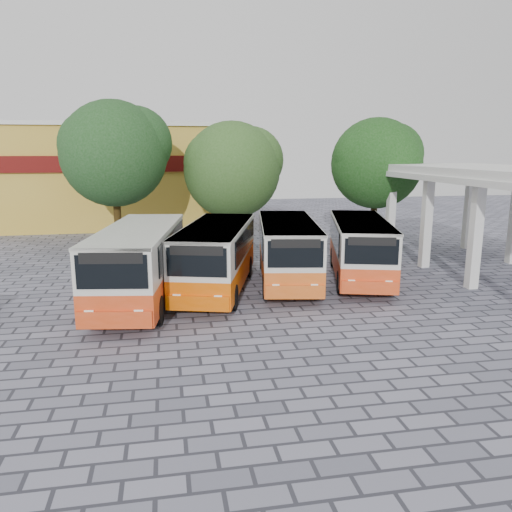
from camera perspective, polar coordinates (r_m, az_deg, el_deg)
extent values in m
plane|color=slate|center=(20.09, 7.21, -6.13)|extent=(90.00, 90.00, 0.00)
cube|color=silver|center=(32.01, 15.16, 4.93)|extent=(0.45, 0.45, 5.00)
cube|color=silver|center=(34.61, 23.14, 4.89)|extent=(0.45, 0.45, 5.00)
cube|color=silver|center=(27.58, 26.38, 8.67)|extent=(6.60, 15.60, 0.40)
cube|color=silver|center=(27.60, 26.31, 7.94)|extent=(6.80, 15.80, 0.30)
cube|color=gold|center=(44.53, -17.17, 8.64)|extent=(20.00, 10.00, 8.00)
cube|color=#590C0A|center=(39.42, -18.12, 9.95)|extent=(20.00, 0.20, 1.20)
cube|color=silver|center=(44.51, -17.51, 13.97)|extent=(20.40, 10.40, 0.30)
cube|color=red|center=(21.23, -13.07, -2.60)|extent=(3.89, 8.96, 1.14)
cube|color=beige|center=(20.94, -13.25, 1.02)|extent=(3.89, 8.96, 1.59)
cube|color=beige|center=(20.82, -13.35, 3.00)|extent=(3.94, 8.97, 0.13)
cube|color=black|center=(21.05, -16.84, 0.92)|extent=(1.14, 7.07, 1.14)
cube|color=black|center=(20.91, -9.64, 1.20)|extent=(1.14, 7.07, 1.14)
cube|color=black|center=(16.69, -13.93, -1.73)|extent=(2.31, 0.40, 1.14)
cube|color=black|center=(16.59, -14.01, -0.20)|extent=(2.04, 0.37, 0.37)
cylinder|color=black|center=(18.76, -16.96, -6.16)|extent=(0.30, 1.08, 1.08)
cylinder|color=black|center=(18.62, -9.76, -5.93)|extent=(0.30, 1.08, 1.08)
cylinder|color=black|center=(24.15, -15.51, -2.03)|extent=(0.30, 1.08, 1.08)
cylinder|color=black|center=(24.04, -9.96, -1.83)|extent=(0.30, 1.08, 1.08)
cube|color=#DD5400|center=(22.41, -4.50, -1.67)|extent=(4.62, 8.60, 1.08)
cube|color=beige|center=(22.14, -4.55, 1.59)|extent=(4.62, 8.60, 1.51)
cube|color=beige|center=(22.03, -4.58, 3.37)|extent=(4.67, 8.61, 0.12)
cube|color=black|center=(22.05, -7.80, 1.51)|extent=(1.90, 6.55, 1.08)
cube|color=black|center=(22.30, -1.34, 1.74)|extent=(1.90, 6.55, 1.08)
cube|color=black|center=(18.11, -3.20, -0.69)|extent=(2.14, 0.65, 1.08)
cube|color=black|center=(18.02, -3.22, 0.65)|extent=(1.90, 0.59, 0.35)
cylinder|color=black|center=(19.86, -6.87, -4.77)|extent=(0.29, 1.03, 1.03)
cylinder|color=black|center=(20.10, -0.52, -4.48)|extent=(0.29, 1.03, 1.03)
cylinder|color=black|center=(25.03, -7.65, -1.27)|extent=(0.29, 1.03, 1.03)
cylinder|color=black|center=(25.22, -2.60, -1.07)|extent=(0.29, 1.03, 1.03)
cube|color=#DB5A17|center=(23.85, 3.59, -0.84)|extent=(3.77, 8.46, 1.07)
cube|color=beige|center=(23.60, 3.63, 2.21)|extent=(3.77, 8.46, 1.50)
cube|color=beige|center=(23.49, 3.65, 3.86)|extent=(3.82, 8.47, 0.12)
cube|color=black|center=(23.33, 0.66, 2.15)|extent=(1.17, 6.65, 1.07)
cube|color=black|center=(23.93, 6.53, 2.32)|extent=(1.17, 6.65, 1.07)
cube|color=black|center=(19.71, 6.50, 0.24)|extent=(2.17, 0.41, 1.07)
cube|color=black|center=(19.63, 6.53, 1.46)|extent=(1.92, 0.38, 0.35)
cylinder|color=black|center=(21.20, 2.40, -3.62)|extent=(0.29, 1.02, 1.02)
cylinder|color=black|center=(21.78, 8.08, -3.31)|extent=(0.29, 1.02, 1.02)
cylinder|color=black|center=(26.25, -0.15, -0.55)|extent=(0.29, 1.02, 1.02)
cylinder|color=black|center=(26.72, 4.51, -0.36)|extent=(0.29, 1.02, 1.02)
cube|color=#DB4215|center=(24.91, 11.72, -0.55)|extent=(4.51, 8.41, 1.06)
cube|color=beige|center=(24.67, 11.85, 2.33)|extent=(4.51, 8.41, 1.48)
cube|color=beige|center=(24.57, 11.92, 3.89)|extent=(4.55, 8.42, 0.12)
cube|color=black|center=(24.24, 9.16, 2.30)|extent=(1.85, 6.41, 1.06)
cube|color=black|center=(25.16, 14.44, 2.42)|extent=(1.85, 6.41, 1.06)
cube|color=black|center=(21.04, 15.97, 0.51)|extent=(2.10, 0.63, 1.06)
cube|color=black|center=(20.97, 16.04, 1.64)|extent=(1.86, 0.58, 0.34)
cylinder|color=black|center=(22.25, 11.59, -3.13)|extent=(0.28, 1.01, 1.01)
cylinder|color=black|center=(23.14, 16.60, -2.80)|extent=(0.28, 1.01, 1.01)
cylinder|color=black|center=(27.03, 7.48, -0.30)|extent=(0.28, 1.01, 1.01)
cylinder|color=black|center=(27.77, 11.76, -0.12)|extent=(0.28, 1.01, 1.01)
cylinder|color=#3A290E|center=(33.97, -15.56, 4.78)|extent=(0.48, 0.48, 4.39)
sphere|color=#183E16|center=(33.74, -15.93, 11.18)|extent=(6.75, 6.75, 6.75)
sphere|color=#183E16|center=(33.94, -13.63, 12.44)|extent=(4.72, 4.72, 4.72)
sphere|color=#183E16|center=(33.67, -18.05, 11.92)|extent=(4.39, 4.39, 4.39)
cylinder|color=#35230F|center=(35.18, -2.71, 4.91)|extent=(0.45, 0.45, 3.75)
sphere|color=#2C521B|center=(34.93, -2.76, 9.79)|extent=(6.64, 6.64, 6.64)
sphere|color=#2C521B|center=(35.41, -0.67, 10.90)|extent=(4.65, 4.65, 4.65)
sphere|color=#2C521B|center=(34.58, -4.66, 10.56)|extent=(4.32, 4.32, 4.32)
cylinder|color=#30210E|center=(33.92, 13.30, 4.47)|extent=(0.41, 0.41, 3.90)
sphere|color=#133E0E|center=(33.66, 13.58, 10.25)|extent=(5.82, 5.82, 5.82)
sphere|color=#133E0E|center=(34.41, 15.23, 11.16)|extent=(4.07, 4.07, 4.07)
sphere|color=#133E0E|center=(33.07, 12.12, 11.04)|extent=(3.78, 3.78, 3.78)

